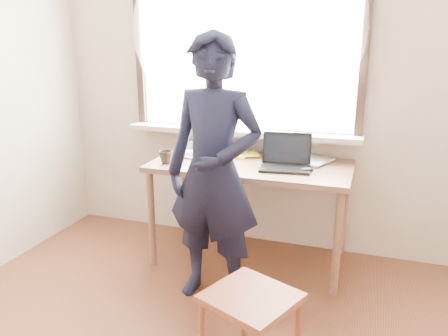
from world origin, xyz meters
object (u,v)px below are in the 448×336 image
(mug_white, at_px, (240,149))
(person, at_px, (214,173))
(mug_dark, at_px, (166,157))
(work_chair, at_px, (251,306))
(laptop, at_px, (286,160))
(desk, at_px, (251,174))

(mug_white, xyz_separation_m, person, (0.06, -0.75, 0.03))
(mug_dark, relative_size, work_chair, 0.19)
(mug_dark, xyz_separation_m, work_chair, (0.89, -0.91, -0.46))
(mug_white, distance_m, work_chair, 1.47)
(laptop, height_order, mug_dark, laptop)
(desk, relative_size, mug_dark, 14.42)
(desk, bearing_deg, work_chair, -74.17)
(work_chair, bearing_deg, laptop, 93.08)
(laptop, height_order, person, person)
(laptop, relative_size, person, 0.22)
(work_chair, bearing_deg, mug_dark, 134.39)
(desk, xyz_separation_m, person, (-0.08, -0.55, 0.15))
(mug_dark, bearing_deg, desk, 19.55)
(desk, xyz_separation_m, mug_dark, (-0.58, -0.21, 0.12))
(desk, distance_m, mug_white, 0.27)
(desk, bearing_deg, laptop, -6.87)
(mug_white, distance_m, mug_dark, 0.60)
(mug_white, relative_size, mug_dark, 1.21)
(laptop, bearing_deg, mug_white, 149.86)
(mug_white, relative_size, work_chair, 0.23)
(person, bearing_deg, mug_white, 98.66)
(laptop, relative_size, work_chair, 0.71)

